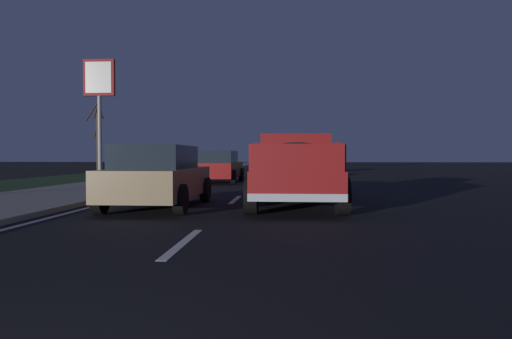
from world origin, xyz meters
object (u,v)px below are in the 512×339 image
Objects in this scene: gas_price_sign at (99,89)px; bare_tree_far at (98,139)px; pickup_truck at (296,168)px; sedan_tan at (158,176)px; sedan_red at (219,166)px; sedan_green at (292,163)px.

bare_tree_far is (2.91, 1.32, -2.92)m from gas_price_sign.
gas_price_sign is 1.44× the size of bare_tree_far.
pickup_truck is 1.23× the size of sedan_tan.
pickup_truck is at bearing -160.83° from sedan_red.
bare_tree_far is at bearing 24.40° from gas_price_sign.
sedan_green is at bearing -15.68° from sedan_red.
pickup_truck is 22.54m from bare_tree_far.
sedan_tan is at bearing -179.42° from sedan_red.
pickup_truck is 1.23× the size of sedan_green.
gas_price_sign is (5.32, 8.08, 4.59)m from sedan_red.
pickup_truck is at bearing -144.88° from bare_tree_far.
sedan_green is (23.17, -0.12, -0.20)m from pickup_truck.
bare_tree_far reaches higher than sedan_tan.
gas_price_sign is at bearing 123.23° from sedan_green.
pickup_truck is 23.17m from sedan_green.
sedan_green is at bearing -56.77° from gas_price_sign.
pickup_truck is at bearing 179.71° from sedan_green.
gas_price_sign reaches higher than sedan_red.
sedan_tan is 21.40m from bare_tree_far.
sedan_tan is 18.71m from gas_price_sign.
pickup_truck is 1.23× the size of sedan_red.
sedan_green is at bearing -0.29° from pickup_truck.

